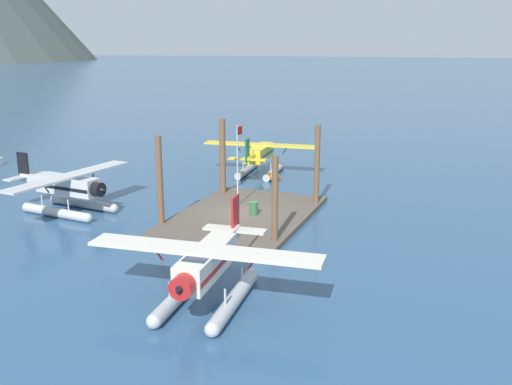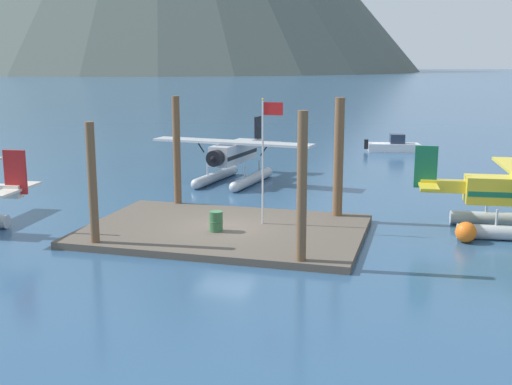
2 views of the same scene
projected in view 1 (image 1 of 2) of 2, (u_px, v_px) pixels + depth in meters
ground_plane at (245, 217)px, 37.43m from camera, size 1200.00×1200.00×0.00m
dock_platform at (245, 215)px, 37.39m from camera, size 12.20×8.29×0.30m
piling_near_left at (275, 201)px, 31.58m from camera, size 0.36×0.36×5.21m
piling_near_right at (317, 166)px, 39.20m from camera, size 0.37×0.37×5.84m
piling_far_left at (160, 183)px, 34.59m from camera, size 0.38×0.38×5.82m
piling_far_right at (223, 158)px, 41.99m from camera, size 0.46×0.46×5.89m
flagpole at (238, 155)px, 38.28m from camera, size 0.95×0.10×5.65m
fuel_drum at (254, 208)px, 36.86m from camera, size 0.62×0.62×0.88m
mooring_buoy at (275, 177)px, 47.10m from camera, size 0.89×0.89×0.89m
seaplane_silver_bow_left at (69, 190)px, 38.13m from camera, size 10.49×7.95×3.84m
seaplane_yellow_stbd_fwd at (261, 157)px, 49.70m from camera, size 7.96×10.49×3.84m
seaplane_cream_port_aft at (206, 270)px, 24.50m from camera, size 7.96×10.48×3.84m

